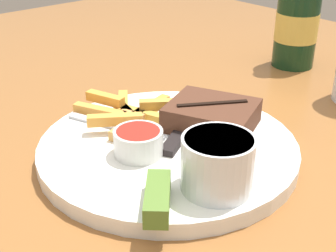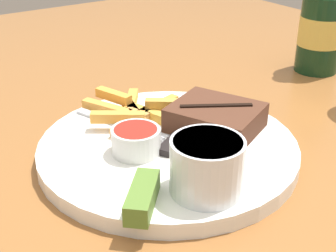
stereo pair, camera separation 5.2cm
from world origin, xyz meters
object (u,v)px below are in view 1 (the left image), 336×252
dinner_plate (168,148)px  dipping_sauce_cup (139,141)px  steak_portion (212,115)px  beer_bottle (297,25)px  knife_utensil (187,128)px  pickle_spear (158,198)px  coleslaw_cup (218,161)px  fork_utensil (111,126)px

dinner_plate → dipping_sauce_cup: size_ratio=5.52×
steak_portion → beer_bottle: beer_bottle is taller
dinner_plate → knife_utensil: (-0.01, 0.04, 0.01)m
beer_bottle → dipping_sauce_cup: bearing=-77.5°
pickle_spear → knife_utensil: bearing=127.0°
knife_utensil → dipping_sauce_cup: bearing=156.9°
dipping_sauce_cup → pickle_spear: (0.09, -0.05, -0.01)m
dinner_plate → knife_utensil: knife_utensil is taller
pickle_spear → dipping_sauce_cup: bearing=152.2°
dinner_plate → beer_bottle: bearing=103.8°
coleslaw_cup → dinner_plate: bearing=166.0°
steak_portion → fork_utensil: bearing=-130.2°
coleslaw_cup → knife_utensil: coleslaw_cup is taller
dipping_sauce_cup → fork_utensil: (-0.07, 0.01, -0.01)m
steak_portion → knife_utensil: steak_portion is taller
dipping_sauce_cup → pickle_spear: size_ratio=0.85×
dinner_plate → steak_portion: 0.07m
dipping_sauce_cup → knife_utensil: dipping_sauce_cup is taller
pickle_spear → fork_utensil: size_ratio=0.48×
dipping_sauce_cup → pickle_spear: 0.10m
steak_portion → dinner_plate: bearing=-95.0°
coleslaw_cup → pickle_spear: bearing=-102.2°
fork_utensil → knife_utensil: knife_utensil is taller
coleslaw_cup → dipping_sauce_cup: coleslaw_cup is taller
pickle_spear → beer_bottle: 0.49m
beer_bottle → pickle_spear: bearing=-68.8°
coleslaw_cup → steak_portion: bearing=136.3°
dinner_plate → beer_bottle: (-0.09, 0.36, 0.06)m
coleslaw_cup → beer_bottle: size_ratio=0.35×
fork_utensil → beer_bottle: size_ratio=0.65×
steak_portion → pickle_spear: (0.08, -0.15, -0.00)m
dinner_plate → pickle_spear: pickle_spear is taller
fork_utensil → dinner_plate: bearing=0.0°
dipping_sauce_cup → beer_bottle: beer_bottle is taller
steak_portion → dipping_sauce_cup: (-0.01, -0.11, 0.00)m
dipping_sauce_cup → dinner_plate: bearing=90.4°
dinner_plate → fork_utensil: 0.08m
knife_utensil → pickle_spear: bearing=-171.7°
fork_utensil → knife_utensil: (0.07, 0.06, 0.00)m
coleslaw_cup → beer_bottle: bearing=115.9°
fork_utensil → pickle_spear: bearing=-41.5°
pickle_spear → knife_utensil: (-0.09, 0.12, -0.01)m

